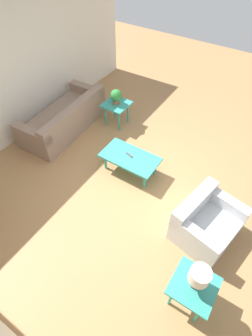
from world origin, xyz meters
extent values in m
plane|color=#A87A4C|center=(0.00, 0.00, 0.00)|extent=(14.00, 14.00, 0.00)
cube|color=silver|center=(3.06, 0.00, 1.35)|extent=(0.12, 7.20, 2.70)
cube|color=gray|center=(2.34, -0.51, 0.21)|extent=(1.03, 2.16, 0.42)
cube|color=gray|center=(1.98, -0.53, 0.58)|extent=(0.31, 2.12, 0.32)
cube|color=gray|center=(2.39, -1.46, 0.52)|extent=(0.93, 0.25, 0.21)
cube|color=gray|center=(2.29, 0.44, 0.52)|extent=(0.93, 0.25, 0.21)
cube|color=silver|center=(-1.45, 0.31, 0.20)|extent=(0.99, 1.13, 0.40)
cube|color=silver|center=(-1.14, 0.25, 0.56)|extent=(0.39, 1.01, 0.33)
cube|color=silver|center=(-1.36, 0.72, 0.50)|extent=(0.83, 0.32, 0.22)
cube|color=silver|center=(-1.53, -0.09, 0.50)|extent=(0.83, 0.32, 0.22)
cube|color=teal|center=(0.34, -0.20, 0.38)|extent=(1.11, 0.61, 0.04)
cylinder|color=teal|center=(-0.12, -0.40, 0.18)|extent=(0.05, 0.05, 0.36)
cylinder|color=teal|center=(0.79, -0.40, 0.18)|extent=(0.05, 0.05, 0.36)
cylinder|color=teal|center=(-0.12, 0.00, 0.18)|extent=(0.05, 0.05, 0.36)
cylinder|color=teal|center=(0.79, 0.00, 0.18)|extent=(0.05, 0.05, 0.36)
cube|color=teal|center=(1.43, -1.34, 0.53)|extent=(0.56, 0.56, 0.04)
cylinder|color=teal|center=(1.24, -1.53, 0.26)|extent=(0.04, 0.04, 0.52)
cylinder|color=teal|center=(1.62, -1.53, 0.26)|extent=(0.04, 0.04, 0.52)
cylinder|color=teal|center=(1.24, -1.15, 0.26)|extent=(0.04, 0.04, 0.52)
cylinder|color=teal|center=(1.62, -1.15, 0.26)|extent=(0.04, 0.04, 0.52)
cube|color=teal|center=(-1.63, 1.40, 0.53)|extent=(0.56, 0.56, 0.04)
cylinder|color=teal|center=(-1.82, 1.21, 0.26)|extent=(0.04, 0.04, 0.52)
cylinder|color=teal|center=(-1.44, 1.21, 0.26)|extent=(0.04, 0.04, 0.52)
cylinder|color=teal|center=(-1.82, 1.59, 0.26)|extent=(0.04, 0.04, 0.52)
cylinder|color=teal|center=(-1.44, 1.59, 0.26)|extent=(0.04, 0.04, 0.52)
cylinder|color=brown|center=(1.43, -1.34, 0.61)|extent=(0.16, 0.16, 0.11)
sphere|color=#2D7F38|center=(1.43, -1.34, 0.77)|extent=(0.26, 0.26, 0.26)
cylinder|color=#333333|center=(-1.63, 1.40, 0.67)|extent=(0.10, 0.10, 0.23)
cylinder|color=beige|center=(-1.63, 1.40, 0.88)|extent=(0.25, 0.25, 0.20)
cube|color=#4C4C51|center=(0.37, -0.23, 0.41)|extent=(0.16, 0.08, 0.02)
camera|label=1|loc=(-1.52, 2.80, 3.95)|focal=28.00mm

